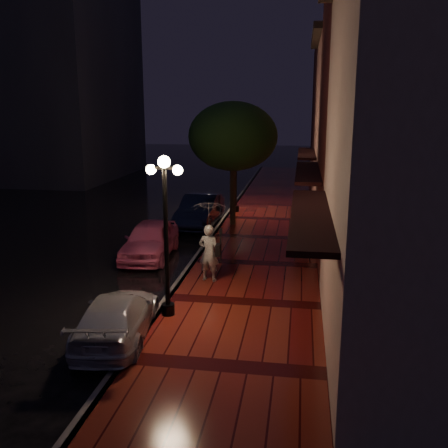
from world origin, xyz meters
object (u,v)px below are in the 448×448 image
Objects in this scene: streetlamp_near at (166,227)px; street_tree at (233,138)px; navy_car at (200,211)px; streetlamp_far at (236,166)px; parking_meter at (221,242)px; woman_with_umbrella at (209,229)px; silver_car at (117,317)px; pink_car at (150,239)px.

streetlamp_near is 0.74× the size of street_tree.
street_tree is 3.83m from navy_car.
streetlamp_far is 3.41× the size of parking_meter.
parking_meter is (0.05, 2.03, -0.96)m from woman_with_umbrella.
parking_meter is at bearing -111.81° from silver_car.
navy_car is 6.34m from parking_meter.
woman_with_umbrella reaches higher than pink_car.
parking_meter is at bearing -70.31° from navy_car.
woman_with_umbrella is (0.34, -8.10, -2.37)m from street_tree.
streetlamp_near is at bearing -90.00° from streetlamp_far.
streetlamp_far is at bearing 90.00° from streetlamp_near.
silver_car is (0.39, -12.25, -0.18)m from navy_car.
pink_car is 3.29× the size of parking_meter.
woman_with_umbrella is (1.55, 4.20, 1.30)m from silver_car.
pink_car is (-2.20, -8.45, -1.89)m from streetlamp_far.
street_tree is at bearing 3.28° from navy_car.
navy_car is (-1.34, -3.06, -1.84)m from streetlamp_far.
silver_car is 6.44m from parking_meter.
pink_car is at bearing -114.30° from street_tree.
woman_with_umbrella is at bearing -117.66° from silver_car.
silver_car is at bearing -105.61° from parking_meter.
street_tree is 1.44× the size of silver_car.
streetlamp_near reaches higher than parking_meter.
streetlamp_far reaches higher than woman_with_umbrella.
pink_car is 1.59× the size of woman_with_umbrella.
streetlamp_near reaches higher than pink_car.
street_tree is at bearing -77.73° from woman_with_umbrella.
navy_car is at bearing -66.61° from woman_with_umbrella.
silver_car is 4.66m from woman_with_umbrella.
pink_car reaches higher than silver_car.
silver_car is at bearing -93.55° from streetlamp_far.
streetlamp_near reaches higher than woman_with_umbrella.
woman_with_umbrella is at bearing -92.60° from parking_meter.
streetlamp_far is 1.65× the size of woman_with_umbrella.
streetlamp_far is at bearing -100.96° from silver_car.
pink_car is at bearing 111.63° from streetlamp_near.
navy_car is at bearing 107.06° from parking_meter.
streetlamp_far is (0.00, 14.00, 0.00)m from streetlamp_near.
silver_car is at bearing -86.77° from navy_car.
streetlamp_near is 1.07× the size of silver_car.
parking_meter is at bearing -81.55° from woman_with_umbrella.
streetlamp_far is at bearing -77.06° from woman_with_umbrella.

